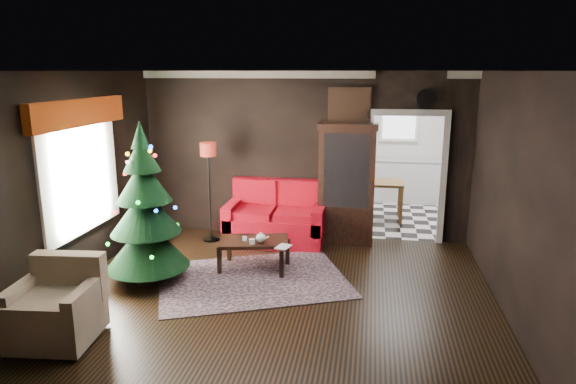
% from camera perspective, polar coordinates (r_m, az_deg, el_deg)
% --- Properties ---
extents(floor, '(5.50, 5.50, 0.00)m').
position_cam_1_polar(floor, '(6.62, -1.31, -11.55)').
color(floor, black).
rests_on(floor, ground).
extents(ceiling, '(5.50, 5.50, 0.00)m').
position_cam_1_polar(ceiling, '(5.99, -1.46, 13.48)').
color(ceiling, white).
rests_on(ceiling, ground).
extents(wall_back, '(5.50, 0.00, 5.50)m').
position_cam_1_polar(wall_back, '(8.58, 1.76, 4.09)').
color(wall_back, black).
rests_on(wall_back, ground).
extents(wall_front, '(5.50, 0.00, 5.50)m').
position_cam_1_polar(wall_front, '(3.84, -8.47, -8.08)').
color(wall_front, black).
rests_on(wall_front, ground).
extents(wall_left, '(0.00, 5.50, 5.50)m').
position_cam_1_polar(wall_left, '(7.19, -23.45, 1.13)').
color(wall_left, black).
rests_on(wall_left, ground).
extents(wall_right, '(0.00, 5.50, 5.50)m').
position_cam_1_polar(wall_right, '(6.26, 24.17, -0.64)').
color(wall_right, black).
rests_on(wall_right, ground).
extents(doorway, '(1.10, 0.10, 2.10)m').
position_cam_1_polar(doorway, '(8.59, 13.06, 1.37)').
color(doorway, white).
rests_on(doorway, ground).
extents(left_window, '(0.05, 1.60, 1.40)m').
position_cam_1_polar(left_window, '(7.32, -22.39, 1.84)').
color(left_window, white).
rests_on(left_window, wall_left).
extents(valance, '(0.12, 2.10, 0.35)m').
position_cam_1_polar(valance, '(7.18, -22.43, 8.24)').
color(valance, '#A2370D').
rests_on(valance, wall_left).
extents(kitchen_floor, '(3.00, 3.00, 0.00)m').
position_cam_1_polar(kitchen_floor, '(10.29, 12.28, -2.61)').
color(kitchen_floor, white).
rests_on(kitchen_floor, ground).
extents(kitchen_window, '(0.70, 0.06, 0.70)m').
position_cam_1_polar(kitchen_window, '(11.40, 12.39, 7.64)').
color(kitchen_window, white).
rests_on(kitchen_window, ground).
extents(rug, '(3.01, 2.65, 0.01)m').
position_cam_1_polar(rug, '(7.08, -3.96, -9.80)').
color(rug, '#422F3C').
rests_on(rug, ground).
extents(loveseat, '(1.70, 0.90, 1.00)m').
position_cam_1_polar(loveseat, '(8.40, -1.40, -2.40)').
color(loveseat, maroon).
rests_on(loveseat, ground).
extents(curio_cabinet, '(0.90, 0.45, 1.90)m').
position_cam_1_polar(curio_cabinet, '(8.37, 6.62, 0.63)').
color(curio_cabinet, black).
rests_on(curio_cabinet, ground).
extents(floor_lamp, '(0.31, 0.31, 1.68)m').
position_cam_1_polar(floor_lamp, '(8.51, -8.82, -0.06)').
color(floor_lamp, black).
rests_on(floor_lamp, ground).
extents(christmas_tree, '(1.35, 1.35, 2.12)m').
position_cam_1_polar(christmas_tree, '(6.95, -15.80, -1.63)').
color(christmas_tree, black).
rests_on(christmas_tree, ground).
extents(armchair, '(0.90, 0.90, 0.85)m').
position_cam_1_polar(armchair, '(5.91, -24.75, -11.16)').
color(armchair, '#D2B28E').
rests_on(armchair, ground).
extents(coffee_table, '(1.07, 0.77, 0.44)m').
position_cam_1_polar(coffee_table, '(7.36, -3.80, -6.99)').
color(coffee_table, '#351E10').
rests_on(coffee_table, rug).
extents(teapot, '(0.18, 0.18, 0.15)m').
position_cam_1_polar(teapot, '(7.13, -3.09, -5.17)').
color(teapot, white).
rests_on(teapot, coffee_table).
extents(cup_a, '(0.09, 0.09, 0.06)m').
position_cam_1_polar(cup_a, '(7.25, -4.90, -5.24)').
color(cup_a, white).
rests_on(cup_a, coffee_table).
extents(cup_b, '(0.09, 0.09, 0.07)m').
position_cam_1_polar(cup_b, '(7.11, -4.05, -5.57)').
color(cup_b, white).
rests_on(cup_b, coffee_table).
extents(book, '(0.17, 0.07, 0.23)m').
position_cam_1_polar(book, '(6.95, -1.16, -5.26)').
color(book, tan).
rests_on(book, coffee_table).
extents(wall_clock, '(0.32, 0.32, 0.06)m').
position_cam_1_polar(wall_clock, '(8.39, 15.30, 10.15)').
color(wall_clock, white).
rests_on(wall_clock, wall_back).
extents(painting, '(0.62, 0.05, 0.52)m').
position_cam_1_polar(painting, '(8.37, 6.93, 9.62)').
color(painting, '#C47A44').
rests_on(painting, wall_back).
extents(kitchen_counter, '(1.80, 0.60, 0.90)m').
position_cam_1_polar(kitchen_counter, '(11.35, 12.13, 1.23)').
color(kitchen_counter, white).
rests_on(kitchen_counter, ground).
extents(kitchen_table, '(0.70, 0.70, 0.75)m').
position_cam_1_polar(kitchen_table, '(9.89, 10.73, -0.94)').
color(kitchen_table, brown).
rests_on(kitchen_table, ground).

